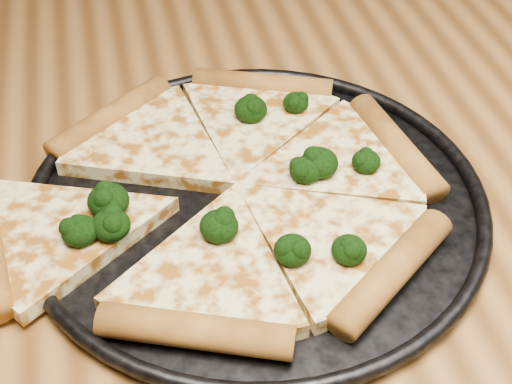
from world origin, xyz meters
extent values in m
cube|color=olive|center=(0.00, 0.00, 0.73)|extent=(1.20, 0.90, 0.04)
cylinder|color=black|center=(-0.11, 0.02, 0.75)|extent=(0.36, 0.36, 0.01)
torus|color=black|center=(-0.11, 0.02, 0.76)|extent=(0.37, 0.37, 0.01)
cylinder|color=#B3782C|center=(0.02, 0.05, 0.77)|extent=(0.04, 0.13, 0.03)
cylinder|color=#B3782C|center=(-0.08, 0.16, 0.77)|extent=(0.13, 0.07, 0.03)
cylinder|color=#B3782C|center=(-0.22, 0.14, 0.77)|extent=(0.12, 0.10, 0.03)
cylinder|color=#B3782C|center=(-0.18, -0.11, 0.77)|extent=(0.13, 0.07, 0.03)
cylinder|color=#B3782C|center=(-0.04, -0.09, 0.77)|extent=(0.12, 0.10, 0.03)
ellipsoid|color=black|center=(-0.23, 0.02, 0.78)|extent=(0.03, 0.03, 0.02)
ellipsoid|color=black|center=(-0.10, -0.06, 0.78)|extent=(0.03, 0.03, 0.02)
ellipsoid|color=black|center=(-0.10, 0.11, 0.78)|extent=(0.03, 0.03, 0.02)
ellipsoid|color=black|center=(-0.15, -0.03, 0.78)|extent=(0.03, 0.03, 0.02)
ellipsoid|color=black|center=(-0.23, -0.01, 0.78)|extent=(0.03, 0.03, 0.02)
ellipsoid|color=black|center=(-0.07, 0.02, 0.78)|extent=(0.03, 0.03, 0.02)
ellipsoid|color=black|center=(-0.02, 0.02, 0.78)|extent=(0.02, 0.02, 0.02)
ellipsoid|color=black|center=(-0.07, -0.07, 0.78)|extent=(0.03, 0.03, 0.02)
ellipsoid|color=black|center=(-0.06, 0.11, 0.78)|extent=(0.02, 0.02, 0.02)
ellipsoid|color=black|center=(-0.25, -0.01, 0.78)|extent=(0.03, 0.03, 0.02)
ellipsoid|color=black|center=(-0.06, 0.03, 0.78)|extent=(0.03, 0.03, 0.02)
camera|label=1|loc=(-0.21, -0.41, 1.16)|focal=52.09mm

